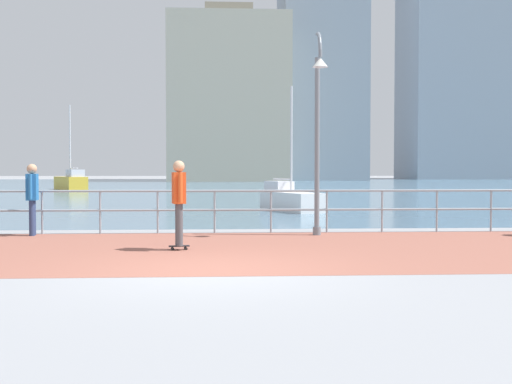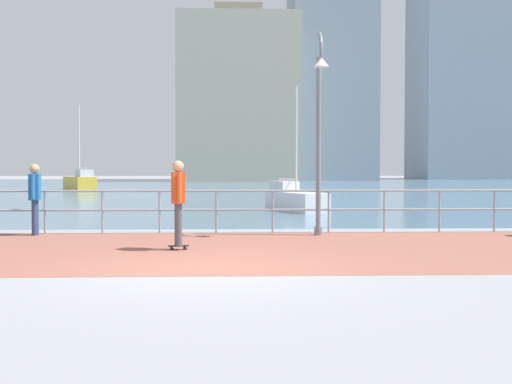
# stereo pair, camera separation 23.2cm
# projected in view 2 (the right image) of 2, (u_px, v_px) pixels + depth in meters

# --- Properties ---
(ground) EXTENTS (220.00, 220.00, 0.00)m
(ground) POSITION_uv_depth(u_px,v_px,m) (228.00, 189.00, 49.66)
(ground) COLOR gray
(brick_paving) EXTENTS (28.00, 6.31, 0.01)m
(brick_paving) POSITION_uv_depth(u_px,v_px,m) (212.00, 249.00, 12.30)
(brick_paving) COLOR #935647
(brick_paving) RESTS_ON ground
(harbor_water) EXTENTS (180.00, 88.00, 0.00)m
(harbor_water) POSITION_uv_depth(u_px,v_px,m) (229.00, 186.00, 60.39)
(harbor_water) COLOR slate
(harbor_water) RESTS_ON ground
(waterfront_railing) EXTENTS (25.25, 0.06, 1.08)m
(waterfront_railing) POSITION_uv_depth(u_px,v_px,m) (216.00, 203.00, 15.42)
(waterfront_railing) COLOR #8C99A3
(waterfront_railing) RESTS_ON ground
(lamppost) EXTENTS (0.36, 0.82, 4.83)m
(lamppost) POSITION_uv_depth(u_px,v_px,m) (319.00, 123.00, 14.67)
(lamppost) COLOR slate
(lamppost) RESTS_ON ground
(skateboarder) EXTENTS (0.41, 0.56, 1.75)m
(skateboarder) POSITION_uv_depth(u_px,v_px,m) (178.00, 196.00, 12.16)
(skateboarder) COLOR black
(skateboarder) RESTS_ON ground
(bystander) EXTENTS (0.28, 0.56, 1.71)m
(bystander) POSITION_uv_depth(u_px,v_px,m) (35.00, 193.00, 14.90)
(bystander) COLOR navy
(bystander) RESTS_ON ground
(sailboat_white) EXTENTS (2.23, 3.51, 4.73)m
(sailboat_white) POSITION_uv_depth(u_px,v_px,m) (295.00, 199.00, 23.76)
(sailboat_white) COLOR white
(sailboat_white) RESTS_ON ground
(sailboat_teal) EXTENTS (3.54, 4.90, 6.70)m
(sailboat_teal) POSITION_uv_depth(u_px,v_px,m) (80.00, 181.00, 49.61)
(sailboat_teal) COLOR gold
(sailboat_teal) RESTS_ON ground
(tower_glass) EXTENTS (16.29, 14.66, 24.24)m
(tower_glass) POSITION_uv_depth(u_px,v_px,m) (238.00, 101.00, 87.45)
(tower_glass) COLOR #B2AD99
(tower_glass) RESTS_ON ground
(tower_slate) EXTENTS (12.24, 14.36, 47.01)m
(tower_slate) POSITION_uv_depth(u_px,v_px,m) (330.00, 32.00, 95.57)
(tower_slate) COLOR #8493A3
(tower_slate) RESTS_ON ground
(tower_brick) EXTENTS (16.50, 13.98, 45.54)m
(tower_brick) POSITION_uv_depth(u_px,v_px,m) (464.00, 51.00, 106.41)
(tower_brick) COLOR #8493A3
(tower_brick) RESTS_ON ground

